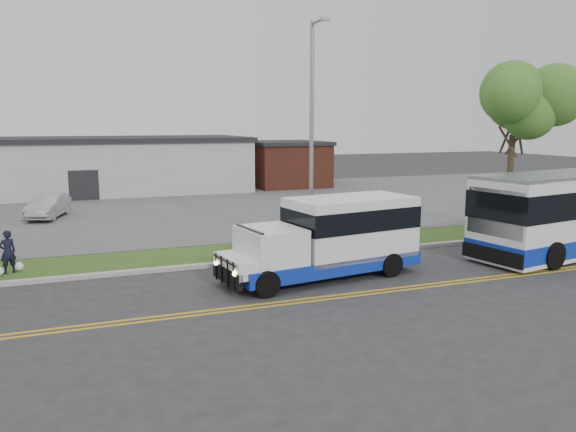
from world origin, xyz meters
name	(u,v)px	position (x,y,z in m)	size (l,w,h in m)	color
ground	(267,269)	(0.00, 0.00, 0.00)	(140.00, 140.00, 0.00)	#28282B
lane_line_north	(306,299)	(0.00, -3.85, 0.01)	(70.00, 0.12, 0.01)	gold
lane_line_south	(310,301)	(0.00, -4.15, 0.01)	(70.00, 0.12, 0.01)	gold
curb	(258,261)	(0.00, 1.10, 0.07)	(80.00, 0.30, 0.15)	#9E9B93
verge	(245,252)	(0.00, 2.90, 0.05)	(80.00, 3.30, 0.10)	#2B4E1A
parking_lot	(184,206)	(0.00, 17.00, 0.05)	(80.00, 25.00, 0.10)	#4C4C4F
commercial_building	(82,165)	(-6.00, 27.00, 2.18)	(25.40, 10.40, 4.35)	#9E9E99
brick_wing	(285,164)	(10.50, 26.00, 1.96)	(6.30, 7.30, 3.90)	brown
tree_east	(514,107)	(14.00, 3.00, 6.20)	(5.20, 5.20, 8.33)	#32261B
streetlight_near	(312,128)	(3.00, 2.73, 5.23)	(0.35, 1.53, 9.50)	gray
shuttle_bus	(334,235)	(1.96, -1.70, 1.50)	(7.56, 3.38, 2.80)	#0E2AA0
pedestrian	(8,252)	(-8.95, 2.42, 0.89)	(0.57, 0.38, 1.57)	black
parked_car_a	(48,206)	(-8.07, 14.83, 0.78)	(1.43, 4.11, 1.35)	#9EA2A5
grocery_bag_right	(19,266)	(-8.65, 2.67, 0.26)	(0.32, 0.32, 0.32)	white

